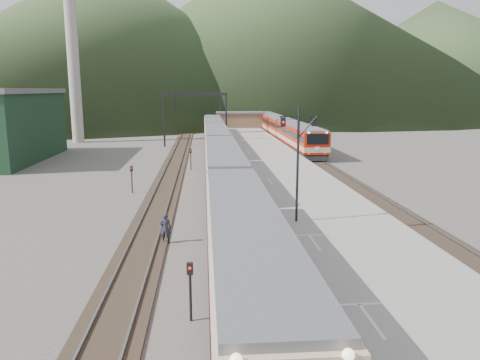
{
  "coord_description": "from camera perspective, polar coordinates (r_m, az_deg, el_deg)",
  "views": [
    {
      "loc": [
        -1.58,
        -15.77,
        8.44
      ],
      "look_at": [
        0.98,
        17.38,
        2.0
      ],
      "focal_mm": 35.0,
      "sensor_mm": 36.0,
      "label": 1
    }
  ],
  "objects": [
    {
      "name": "gantry_far",
      "position": [
        95.83,
        -5.24,
        9.21
      ],
      "size": [
        9.55,
        0.25,
        8.0
      ],
      "color": "black",
      "rests_on": "ground"
    },
    {
      "name": "track_main",
      "position": [
        56.42,
        -2.76,
        2.41
      ],
      "size": [
        2.6,
        200.0,
        0.23
      ],
      "color": "black",
      "rests_on": "ground"
    },
    {
      "name": "signal_mast",
      "position": [
        26.38,
        7.08,
        3.46
      ],
      "size": [
        2.19,
        0.46,
        6.59
      ],
      "color": "black",
      "rests_on": "platform"
    },
    {
      "name": "platform",
      "position": [
        54.83,
        3.16,
        2.62
      ],
      "size": [
        8.0,
        100.0,
        1.0
      ],
      "primitive_type": "cube",
      "color": "gray",
      "rests_on": "ground"
    },
    {
      "name": "main_train",
      "position": [
        49.05,
        -2.53,
        3.46
      ],
      "size": [
        2.98,
        81.66,
        3.64
      ],
      "color": "tan",
      "rests_on": "track_main"
    },
    {
      "name": "gantry_near",
      "position": [
        70.84,
        -5.5,
        8.6
      ],
      "size": [
        9.55,
        0.25,
        8.0
      ],
      "color": "black",
      "rests_on": "ground"
    },
    {
      "name": "station_shed",
      "position": [
        94.23,
        -0.03,
        7.39
      ],
      "size": [
        9.4,
        4.4,
        3.1
      ],
      "color": "brown",
      "rests_on": "platform"
    },
    {
      "name": "short_signal_a",
      "position": [
        17.6,
        -6.08,
        -12.46
      ],
      "size": [
        0.24,
        0.19,
        2.27
      ],
      "color": "black",
      "rests_on": "ground"
    },
    {
      "name": "hill_a",
      "position": [
        210.44,
        -15.56,
        16.45
      ],
      "size": [
        180.0,
        180.0,
        60.0
      ],
      "primitive_type": "cone",
      "color": "#2C4320",
      "rests_on": "ground"
    },
    {
      "name": "short_signal_b",
      "position": [
        49.92,
        -6.02,
        2.87
      ],
      "size": [
        0.24,
        0.19,
        2.27
      ],
      "color": "black",
      "rests_on": "ground"
    },
    {
      "name": "track_second",
      "position": [
        57.9,
        8.7,
        2.52
      ],
      "size": [
        2.6,
        200.0,
        0.23
      ],
      "color": "black",
      "rests_on": "ground"
    },
    {
      "name": "second_train",
      "position": [
        86.13,
        4.36,
        6.73
      ],
      "size": [
        3.12,
        63.86,
        3.8
      ],
      "color": "#B01E0B",
      "rests_on": "track_second"
    },
    {
      "name": "smokestack",
      "position": [
        80.68,
        -19.76,
        15.0
      ],
      "size": [
        1.8,
        1.8,
        30.0
      ],
      "primitive_type": "cylinder",
      "color": "#9E998E",
      "rests_on": "ground"
    },
    {
      "name": "ground",
      "position": [
        17.96,
        1.2,
        -17.07
      ],
      "size": [
        400.0,
        400.0,
        0.0
      ],
      "primitive_type": "plane",
      "color": "#47423D",
      "rests_on": "ground"
    },
    {
      "name": "worker",
      "position": [
        26.49,
        -9.07,
        -5.82
      ],
      "size": [
        0.63,
        0.41,
        1.71
      ],
      "primitive_type": "imported",
      "rotation": [
        0.0,
        0.0,
        3.14
      ],
      "color": "#222431",
      "rests_on": "ground"
    },
    {
      "name": "hill_b",
      "position": [
        249.49,
        3.03,
        17.63
      ],
      "size": [
        220.0,
        220.0,
        75.0
      ],
      "primitive_type": "cone",
      "color": "#2C4320",
      "rests_on": "ground"
    },
    {
      "name": "track_far",
      "position": [
        56.5,
        -7.84,
        2.34
      ],
      "size": [
        2.6,
        200.0,
        0.23
      ],
      "color": "black",
      "rests_on": "ground"
    },
    {
      "name": "hill_c",
      "position": [
        252.38,
        22.53,
        13.91
      ],
      "size": [
        160.0,
        160.0,
        50.0
      ],
      "primitive_type": "cone",
      "color": "#2C4320",
      "rests_on": "ground"
    },
    {
      "name": "short_signal_c",
      "position": [
        39.57,
        -13.07,
        0.52
      ],
      "size": [
        0.23,
        0.17,
        2.27
      ],
      "color": "black",
      "rests_on": "ground"
    }
  ]
}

